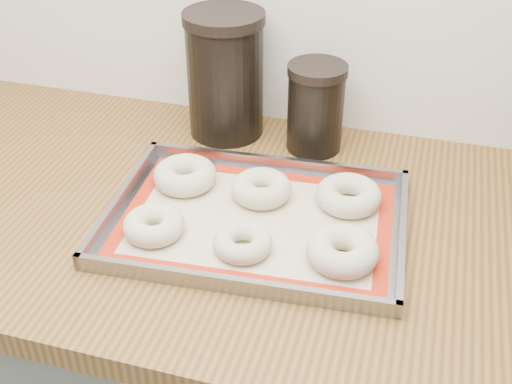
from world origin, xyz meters
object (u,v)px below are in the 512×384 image
(bagel_front_left, at_px, (154,225))
(bagel_back_mid, at_px, (261,188))
(bagel_front_right, at_px, (343,251))
(bagel_front_mid, at_px, (243,242))
(bagel_back_right, at_px, (349,195))
(canister_mid, at_px, (316,107))
(canister_left, at_px, (225,75))
(bagel_back_left, at_px, (185,175))
(baking_tray, at_px, (256,220))

(bagel_front_left, bearing_deg, bagel_back_mid, 46.84)
(bagel_front_right, bearing_deg, bagel_back_mid, 141.77)
(bagel_front_mid, bearing_deg, bagel_back_right, 50.74)
(bagel_back_right, bearing_deg, canister_mid, 118.43)
(bagel_front_left, height_order, canister_left, canister_left)
(bagel_front_mid, distance_m, bagel_back_right, 0.21)
(bagel_front_left, relative_size, bagel_front_mid, 1.06)
(bagel_front_mid, xyz_separation_m, canister_mid, (0.04, 0.33, 0.06))
(bagel_back_mid, bearing_deg, bagel_front_mid, -85.63)
(bagel_back_mid, xyz_separation_m, canister_left, (-0.13, 0.21, 0.10))
(bagel_front_left, xyz_separation_m, canister_mid, (0.18, 0.33, 0.06))
(bagel_front_left, xyz_separation_m, bagel_back_left, (-0.00, 0.14, 0.00))
(bagel_back_left, xyz_separation_m, bagel_back_right, (0.28, 0.02, -0.00))
(bagel_front_right, bearing_deg, bagel_front_left, -176.65)
(bagel_front_left, xyz_separation_m, bagel_back_right, (0.27, 0.16, 0.00))
(bagel_front_right, distance_m, bagel_back_right, 0.14)
(bagel_front_right, distance_m, bagel_back_mid, 0.20)
(bagel_back_left, distance_m, canister_mid, 0.27)
(bagel_back_right, xyz_separation_m, canister_mid, (-0.09, 0.17, 0.06))
(baking_tray, xyz_separation_m, canister_left, (-0.14, 0.27, 0.11))
(bagel_back_right, distance_m, canister_left, 0.34)
(bagel_back_left, bearing_deg, bagel_back_mid, -0.48)
(bagel_front_right, bearing_deg, canister_mid, 108.89)
(bagel_back_right, bearing_deg, bagel_front_right, -84.25)
(bagel_front_right, bearing_deg, bagel_back_right, 95.75)
(bagel_front_left, relative_size, bagel_front_right, 0.89)
(bagel_front_mid, distance_m, bagel_back_mid, 0.14)
(bagel_front_right, height_order, bagel_back_mid, bagel_front_right)
(baking_tray, bearing_deg, canister_left, 116.93)
(bagel_back_left, bearing_deg, bagel_front_right, -23.08)
(bagel_front_mid, bearing_deg, bagel_front_right, 6.62)
(baking_tray, xyz_separation_m, bagel_back_mid, (-0.01, 0.06, 0.02))
(baking_tray, bearing_deg, canister_mid, 81.59)
(baking_tray, relative_size, canister_left, 2.03)
(bagel_front_right, distance_m, canister_mid, 0.34)
(baking_tray, bearing_deg, bagel_back_right, 32.63)
(baking_tray, bearing_deg, bagel_back_mid, 98.28)
(baking_tray, height_order, bagel_back_right, bagel_back_right)
(bagel_back_right, bearing_deg, baking_tray, -147.37)
(bagel_front_right, bearing_deg, bagel_back_left, 156.92)
(bagel_front_mid, relative_size, canister_left, 0.37)
(bagel_back_mid, bearing_deg, bagel_back_left, 179.52)
(bagel_back_mid, distance_m, bagel_back_right, 0.14)
(bagel_front_right, height_order, bagel_back_right, bagel_front_right)
(bagel_front_left, distance_m, bagel_back_right, 0.31)
(bagel_back_left, relative_size, canister_left, 0.45)
(bagel_back_mid, bearing_deg, baking_tray, -81.72)
(baking_tray, distance_m, bagel_back_left, 0.16)
(baking_tray, xyz_separation_m, bagel_back_left, (-0.14, 0.07, 0.02))
(bagel_front_mid, bearing_deg, canister_mid, 83.70)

